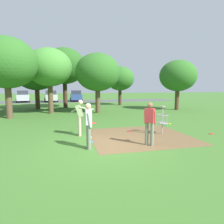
{
  "coord_description": "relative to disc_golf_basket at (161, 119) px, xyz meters",
  "views": [
    {
      "loc": [
        -1.56,
        -7.19,
        2.27
      ],
      "look_at": [
        0.95,
        2.77,
        1.0
      ],
      "focal_mm": 31.43,
      "sensor_mm": 36.0,
      "label": 1
    }
  ],
  "objects": [
    {
      "name": "tree_near_left",
      "position": [
        -4.39,
        14.25,
        3.9
      ],
      "size": [
        4.68,
        4.68,
        6.67
      ],
      "color": "#422D1E",
      "rests_on": "ground"
    },
    {
      "name": "parked_car_center_left",
      "position": [
        -6.55,
        24.96,
        0.17
      ],
      "size": [
        2.33,
        4.38,
        1.84
      ],
      "color": "#B2B7BC",
      "rests_on": "ground"
    },
    {
      "name": "player_foreground_watching",
      "position": [
        -1.39,
        -1.66,
        0.21
      ],
      "size": [
        0.45,
        0.45,
        1.71
      ],
      "color": "slate",
      "rests_on": "ground"
    },
    {
      "name": "tree_mid_center",
      "position": [
        -8.58,
        7.36,
        3.31
      ],
      "size": [
        4.4,
        4.4,
        5.96
      ],
      "color": "brown",
      "rests_on": "ground"
    },
    {
      "name": "tree_mid_right",
      "position": [
        -1.56,
        9.02,
        2.88
      ],
      "size": [
        3.99,
        3.99,
        5.35
      ],
      "color": "brown",
      "rests_on": "ground"
    },
    {
      "name": "player_waiting_left",
      "position": [
        -3.77,
        -1.5,
        0.21
      ],
      "size": [
        0.4,
        0.47,
        1.71
      ],
      "color": "slate",
      "rests_on": "ground"
    },
    {
      "name": "frisbee_near_basket",
      "position": [
        -3.45,
        1.19,
        -0.74
      ],
      "size": [
        0.25,
        0.25,
        0.02
      ],
      "primitive_type": "cylinder",
      "color": "#1E93DB",
      "rests_on": "ground"
    },
    {
      "name": "tree_near_right",
      "position": [
        -5.72,
        9.61,
        3.27
      ],
      "size": [
        3.91,
        3.91,
        5.71
      ],
      "color": "brown",
      "rests_on": "ground"
    },
    {
      "name": "frisbee_scattered_b",
      "position": [
        -3.55,
        0.13,
        -0.74
      ],
      "size": [
        0.25,
        0.25,
        0.02
      ],
      "primitive_type": "cylinder",
      "color": "white",
      "rests_on": "ground"
    },
    {
      "name": "ground_plane",
      "position": [
        -3.11,
        -1.44,
        -0.75
      ],
      "size": [
        160.0,
        160.0,
        0.0
      ],
      "primitive_type": "plane",
      "color": "#3D6B28"
    },
    {
      "name": "parked_car_center_right",
      "position": [
        -2.46,
        25.37,
        0.17
      ],
      "size": [
        2.02,
        4.22,
        1.84
      ],
      "color": "#2D4784",
      "rests_on": "ground"
    },
    {
      "name": "disc_golf_basket",
      "position": [
        0.0,
        0.0,
        0.0
      ],
      "size": [
        0.98,
        0.58,
        1.39
      ],
      "color": "#9E9EA3",
      "rests_on": "ground"
    },
    {
      "name": "frisbee_by_tee",
      "position": [
        -1.38,
        0.86,
        -0.74
      ],
      "size": [
        0.2,
        0.2,
        0.02
      ],
      "primitive_type": "cylinder",
      "color": "red",
      "rests_on": "ground"
    },
    {
      "name": "parked_car_leftmost",
      "position": [
        -10.88,
        25.46,
        0.17
      ],
      "size": [
        2.52,
        4.45,
        1.84
      ],
      "color": "#B2B7BC",
      "rests_on": "ground"
    },
    {
      "name": "parking_lot_strip",
      "position": [
        -3.11,
        25.22,
        -0.75
      ],
      "size": [
        36.0,
        6.0,
        0.01
      ],
      "primitive_type": "cube",
      "color": "#4C4C51",
      "rests_on": "ground"
    },
    {
      "name": "dirt_tee_pad",
      "position": [
        -1.21,
        -0.17,
        -0.75
      ],
      "size": [
        4.63,
        4.33,
        0.01
      ],
      "primitive_type": "cube",
      "color": "brown",
      "rests_on": "ground"
    },
    {
      "name": "tree_far_center",
      "position": [
        -7.29,
        13.67,
        3.24
      ],
      "size": [
        4.72,
        4.72,
        6.02
      ],
      "color": "#422D1E",
      "rests_on": "ground"
    },
    {
      "name": "tree_mid_left",
      "position": [
        2.7,
        16.35,
        2.7
      ],
      "size": [
        3.7,
        3.7,
        5.05
      ],
      "color": "#422D1E",
      "rests_on": "ground"
    },
    {
      "name": "frisbee_far_left",
      "position": [
        -3.59,
        -0.63,
        -0.74
      ],
      "size": [
        0.21,
        0.21,
        0.02
      ],
      "primitive_type": "cylinder",
      "color": "#1E93DB",
      "rests_on": "ground"
    },
    {
      "name": "frisbee_scattered_a",
      "position": [
        1.85,
        2.33,
        -0.74
      ],
      "size": [
        0.23,
        0.23,
        0.02
      ],
      "primitive_type": "cylinder",
      "color": "gold",
      "rests_on": "ground"
    },
    {
      "name": "tree_far_left",
      "position": [
        6.78,
        9.34,
        2.72
      ],
      "size": [
        3.72,
        3.72,
        5.08
      ],
      "color": "#4C3823",
      "rests_on": "ground"
    },
    {
      "name": "player_throwing",
      "position": [
        -3.91,
        0.64,
        0.23
      ],
      "size": [
        1.06,
        0.6,
        1.71
      ],
      "color": "tan",
      "rests_on": "ground"
    },
    {
      "name": "frisbee_far_right",
      "position": [
        1.4,
        1.9,
        -0.74
      ],
      "size": [
        0.23,
        0.23,
        0.02
      ],
      "primitive_type": "cylinder",
      "color": "green",
      "rests_on": "ground"
    },
    {
      "name": "frisbee_mid_grass",
      "position": [
        2.44,
        -0.61,
        -0.74
      ],
      "size": [
        0.23,
        0.23,
        0.02
      ],
      "primitive_type": "cylinder",
      "color": "red",
      "rests_on": "ground"
    }
  ]
}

